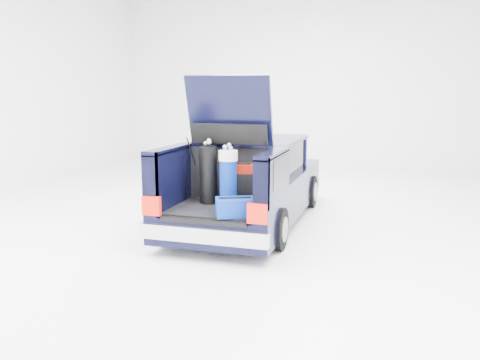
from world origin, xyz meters
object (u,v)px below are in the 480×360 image
(blue_golf_bag, at_px, (228,178))
(red_suitcase, at_px, (243,184))
(black_golf_bag, at_px, (208,175))
(blue_duffel, at_px, (235,207))
(car, at_px, (250,183))

(blue_golf_bag, bearing_deg, red_suitcase, 72.75)
(black_golf_bag, height_order, blue_golf_bag, black_golf_bag)
(blue_golf_bag, height_order, blue_duffel, blue_golf_bag)
(car, relative_size, blue_duffel, 7.84)
(black_golf_bag, bearing_deg, blue_golf_bag, -19.60)
(car, xyz_separation_m, red_suitcase, (0.23, -1.19, 0.21))
(car, distance_m, blue_golf_bag, 1.49)
(blue_duffel, bearing_deg, car, 75.84)
(red_suitcase, height_order, blue_golf_bag, blue_golf_bag)
(car, xyz_separation_m, blue_golf_bag, (0.08, -1.45, 0.34))
(red_suitcase, distance_m, blue_duffel, 0.84)
(car, distance_m, red_suitcase, 1.23)
(car, bearing_deg, blue_golf_bag, -86.67)
(red_suitcase, bearing_deg, black_golf_bag, -172.63)
(car, relative_size, red_suitcase, 7.69)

